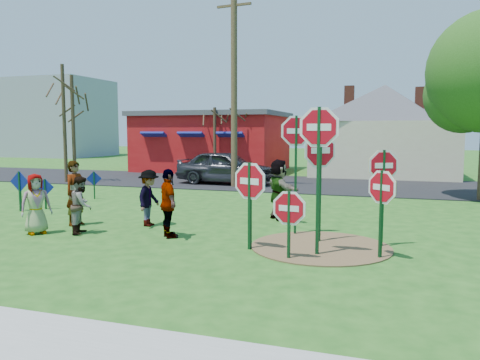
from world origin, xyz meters
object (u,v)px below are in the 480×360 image
at_px(stop_sign_c, 319,146).
at_px(stop_sign_d, 383,174).
at_px(person_a, 36,204).
at_px(suv, 225,167).
at_px(person_b, 76,193).
at_px(stop_sign_a, 250,187).
at_px(stop_sign_b, 296,144).
at_px(utility_pole, 234,80).

xyz_separation_m(stop_sign_c, stop_sign_d, (1.29, 1.18, -0.65)).
relative_size(person_a, suv, 0.32).
bearing_deg(suv, person_b, -179.14).
relative_size(stop_sign_a, person_b, 1.16).
distance_m(stop_sign_a, person_a, 5.75).
distance_m(stop_sign_b, person_a, 6.86).
distance_m(person_a, utility_pole, 12.08).
distance_m(person_b, suv, 10.81).
height_order(suv, utility_pole, utility_pole).
xyz_separation_m(stop_sign_d, suv, (-7.67, 10.74, -0.83)).
distance_m(stop_sign_c, utility_pole, 12.68).
bearing_deg(stop_sign_d, suv, 99.32).
bearing_deg(stop_sign_b, person_a, -179.11).
xyz_separation_m(stop_sign_b, person_b, (-6.12, -0.72, -1.42)).
bearing_deg(stop_sign_b, stop_sign_d, -33.47).
height_order(stop_sign_c, stop_sign_d, stop_sign_c).
xyz_separation_m(stop_sign_c, person_b, (-6.97, 1.12, -1.43)).
distance_m(stop_sign_b, suv, 11.59).
bearing_deg(stop_sign_a, stop_sign_d, 40.79).
xyz_separation_m(suv, utility_pole, (0.76, -0.86, 4.15)).
bearing_deg(stop_sign_b, stop_sign_a, -126.95).
distance_m(stop_sign_a, person_b, 5.57).
relative_size(person_b, suv, 0.38).
xyz_separation_m(person_b, utility_pole, (1.35, 9.93, 4.10)).
distance_m(stop_sign_d, person_a, 8.68).
height_order(stop_sign_a, person_a, stop_sign_a).
distance_m(person_a, person_b, 1.30).
bearing_deg(person_a, utility_pole, 27.44).
bearing_deg(person_a, stop_sign_b, -37.11).
bearing_deg(utility_pole, person_b, -97.76).
bearing_deg(person_a, suv, 31.61).
relative_size(stop_sign_a, suv, 0.44).
distance_m(stop_sign_b, stop_sign_d, 2.33).
xyz_separation_m(stop_sign_b, stop_sign_c, (0.85, -1.84, 0.01)).
relative_size(person_a, person_b, 0.86).
distance_m(stop_sign_a, utility_pole, 12.29).
height_order(stop_sign_a, stop_sign_b, stop_sign_b).
height_order(person_a, utility_pole, utility_pole).
relative_size(stop_sign_d, person_a, 1.51).
bearing_deg(stop_sign_a, utility_pole, 129.27).
bearing_deg(stop_sign_c, stop_sign_a, -177.40).
relative_size(stop_sign_a, stop_sign_c, 0.64).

